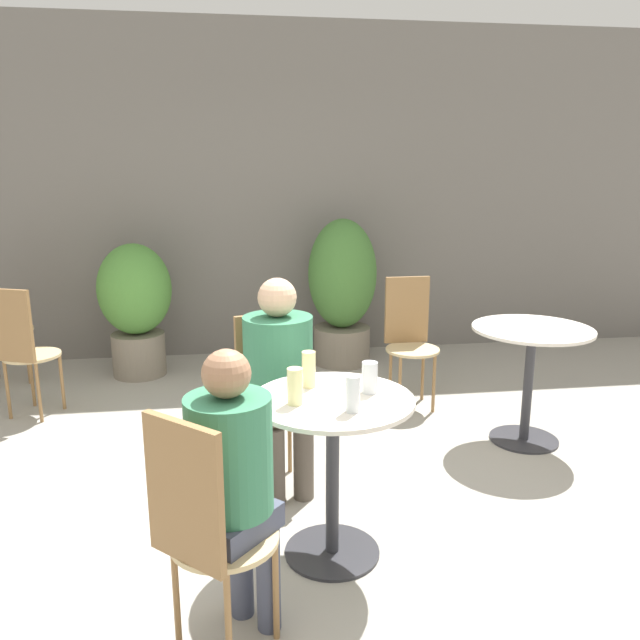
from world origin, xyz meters
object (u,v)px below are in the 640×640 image
cafe_table_far (530,358)px  bistro_chair_0 (270,386)px  seated_person_0 (279,370)px  potted_plant_0 (135,303)px  beer_glass_2 (295,386)px  bistro_chair_3 (20,343)px  potted_plant_1 (342,288)px  bistro_chair_1 (203,521)px  bistro_chair_4 (409,331)px  beer_glass_1 (309,369)px  beer_glass_0 (370,377)px  seated_person_1 (233,471)px  cafe_table_near (333,442)px  beer_glass_3 (353,394)px

cafe_table_far → bistro_chair_0: (-1.66, -0.28, -0.00)m
seated_person_0 → potted_plant_0: bearing=98.8°
beer_glass_2 → potted_plant_0: 3.01m
bistro_chair_3 → cafe_table_far: bearing=-172.3°
potted_plant_1 → bistro_chair_1: bearing=-107.5°
bistro_chair_1 → bistro_chair_4: bearing=-77.4°
beer_glass_1 → beer_glass_2: beer_glass_1 is taller
potted_plant_1 → beer_glass_0: bearing=-97.6°
bistro_chair_1 → cafe_table_far: bearing=-97.7°
seated_person_1 → bistro_chair_1: bearing=90.0°
cafe_table_near → cafe_table_far: same height
bistro_chair_4 → beer_glass_1: bistro_chair_4 is taller
cafe_table_far → beer_glass_3: (-1.38, -1.20, 0.27)m
potted_plant_0 → bistro_chair_4: bearing=-24.5°
beer_glass_0 → potted_plant_1: bearing=82.4°
beer_glass_0 → potted_plant_1: size_ratio=0.11×
bistro_chair_4 → potted_plant_1: size_ratio=0.73×
cafe_table_near → potted_plant_1: (0.55, 2.86, 0.14)m
seated_person_1 → potted_plant_1: potted_plant_1 is taller
beer_glass_1 → potted_plant_0: potted_plant_0 is taller
bistro_chair_1 → beer_glass_2: bistro_chair_1 is taller
bistro_chair_1 → potted_plant_0: size_ratio=0.84×
seated_person_0 → beer_glass_2: size_ratio=7.56×
beer_glass_2 → bistro_chair_1: bearing=-124.9°
bistro_chair_0 → bistro_chair_3: size_ratio=1.00×
seated_person_0 → beer_glass_1: bearing=-94.6°
cafe_table_far → beer_glass_3: bearing=-138.8°
bistro_chair_1 → cafe_table_near: bearing=-90.0°
cafe_table_far → seated_person_1: size_ratio=0.67×
cafe_table_far → potted_plant_0: size_ratio=0.67×
cafe_table_far → seated_person_1: (-1.86, -1.50, 0.12)m
seated_person_1 → beer_glass_2: bearing=-79.5°
beer_glass_1 → seated_person_0: bearing=102.4°
cafe_table_near → beer_glass_1: (-0.09, 0.15, 0.29)m
beer_glass_0 → beer_glass_3: 0.24m
potted_plant_1 → potted_plant_0: bearing=-176.9°
bistro_chair_4 → potted_plant_1: 1.10m
cafe_table_near → bistro_chair_0: (-0.23, 0.75, 0.01)m
bistro_chair_3 → beer_glass_0: bearing=160.0°
bistro_chair_3 → beer_glass_0: size_ratio=6.77×
potted_plant_1 → bistro_chair_3: bearing=-157.6°
seated_person_1 → beer_glass_3: seated_person_1 is taller
bistro_chair_4 → beer_glass_3: size_ratio=6.22×
cafe_table_near → beer_glass_1: size_ratio=4.56×
cafe_table_far → bistro_chair_0: 1.69m
seated_person_0 → bistro_chair_3: bearing=126.3°
bistro_chair_0 → beer_glass_3: bearing=-89.8°
bistro_chair_3 → potted_plant_1: size_ratio=0.73×
bistro_chair_0 → beer_glass_3: size_ratio=6.22×
bistro_chair_1 → beer_glass_1: (0.45, 0.73, 0.28)m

